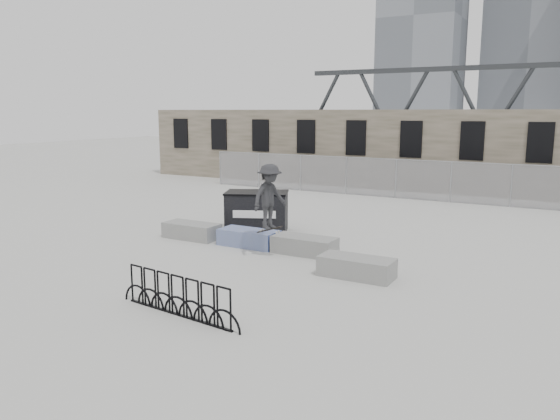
# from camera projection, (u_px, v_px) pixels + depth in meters

# --- Properties ---
(ground) EXTENTS (120.00, 120.00, 0.00)m
(ground) POSITION_uv_depth(u_px,v_px,m) (275.00, 252.00, 17.40)
(ground) COLOR #AFAEAA
(ground) RESTS_ON ground
(stone_wall) EXTENTS (36.00, 2.58, 4.50)m
(stone_wall) POSITION_uv_depth(u_px,v_px,m) (417.00, 150.00, 30.94)
(stone_wall) COLOR #665C4B
(stone_wall) RESTS_ON ground
(chainlink_fence) EXTENTS (22.06, 0.06, 2.02)m
(chainlink_fence) POSITION_uv_depth(u_px,v_px,m) (396.00, 178.00, 27.94)
(chainlink_fence) COLOR gray
(chainlink_fence) RESTS_ON ground
(planter_far_left) EXTENTS (2.00, 0.90, 0.55)m
(planter_far_left) POSITION_uv_depth(u_px,v_px,m) (192.00, 230.00, 19.17)
(planter_far_left) COLOR gray
(planter_far_left) RESTS_ON ground
(planter_center_left) EXTENTS (2.00, 0.90, 0.55)m
(planter_center_left) POSITION_uv_depth(u_px,v_px,m) (249.00, 237.00, 18.08)
(planter_center_left) COLOR #3750A6
(planter_center_left) RESTS_ON ground
(planter_center_right) EXTENTS (2.00, 0.90, 0.55)m
(planter_center_right) POSITION_uv_depth(u_px,v_px,m) (304.00, 245.00, 17.08)
(planter_center_right) COLOR gray
(planter_center_right) RESTS_ON ground
(planter_offset) EXTENTS (2.00, 0.90, 0.55)m
(planter_offset) POSITION_uv_depth(u_px,v_px,m) (357.00, 266.00, 14.68)
(planter_offset) COLOR gray
(planter_offset) RESTS_ON ground
(dumpster) EXTENTS (2.63, 2.18, 1.49)m
(dumpster) POSITION_uv_depth(u_px,v_px,m) (257.00, 211.00, 20.20)
(dumpster) COLOR black
(dumpster) RESTS_ON ground
(bike_rack) EXTENTS (3.57, 0.48, 0.90)m
(bike_rack) POSITION_uv_depth(u_px,v_px,m) (178.00, 296.00, 11.88)
(bike_rack) COLOR black
(bike_rack) RESTS_ON ground
(skyline_towers) EXTENTS (58.00, 28.00, 48.00)m
(skyline_towers) POSITION_uv_depth(u_px,v_px,m) (537.00, 15.00, 94.71)
(skyline_towers) COLOR slate
(skyline_towers) RESTS_ON ground
(skateboarder) EXTENTS (1.03, 1.41, 2.12)m
(skateboarder) POSITION_uv_depth(u_px,v_px,m) (270.00, 197.00, 16.38)
(skateboarder) COLOR #29292B
(skateboarder) RESTS_ON ground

